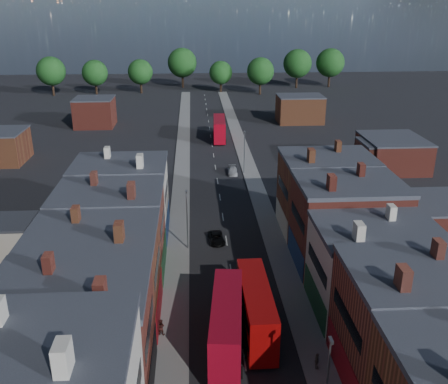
{
  "coord_description": "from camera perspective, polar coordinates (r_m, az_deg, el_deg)",
  "views": [
    {
      "loc": [
        -4.14,
        -28.47,
        30.33
      ],
      "look_at": [
        0.0,
        37.25,
        5.07
      ],
      "focal_mm": 40.0,
      "sensor_mm": 36.0,
      "label": 1
    }
  ],
  "objects": [
    {
      "name": "ped_3",
      "position": [
        46.74,
        10.56,
        -18.45
      ],
      "size": [
        0.56,
        0.98,
        1.57
      ],
      "primitive_type": "imported",
      "rotation": [
        0.0,
        0.0,
        1.41
      ],
      "color": "#5C574F",
      "rests_on": "pavement_east"
    },
    {
      "name": "lamp_post_3",
      "position": [
        92.58,
        2.34,
        4.9
      ],
      "size": [
        0.25,
        0.7,
        8.12
      ],
      "color": "slate",
      "rests_on": "ground"
    },
    {
      "name": "terrace_east",
      "position": [
        41.57,
        24.21,
        -16.86
      ],
      "size": [
        12.0,
        80.0,
        12.15
      ],
      "primitive_type": "cube",
      "color": "maroon",
      "rests_on": "ground"
    },
    {
      "name": "car_2",
      "position": [
        67.26,
        -0.86,
        -5.27
      ],
      "size": [
        2.23,
        4.28,
        1.15
      ],
      "primitive_type": "imported",
      "rotation": [
        0.0,
        0.0,
        0.08
      ],
      "color": "black",
      "rests_on": "ground"
    },
    {
      "name": "lamp_post_2",
      "position": [
        63.85,
        -4.26,
        -2.73
      ],
      "size": [
        0.25,
        0.7,
        8.12
      ],
      "color": "slate",
      "rests_on": "ground"
    },
    {
      "name": "pavement_west",
      "position": [
        84.14,
        -4.97,
        -0.18
      ],
      "size": [
        3.0,
        200.0,
        0.12
      ],
      "primitive_type": "cube",
      "color": "gray",
      "rests_on": "ground"
    },
    {
      "name": "bus_1",
      "position": [
        49.35,
        3.68,
        -13.13
      ],
      "size": [
        3.02,
        11.55,
        4.97
      ],
      "rotation": [
        0.0,
        0.0,
        0.01
      ],
      "color": "#A20909",
      "rests_on": "ground"
    },
    {
      "name": "ped_1",
      "position": [
        50.18,
        -7.23,
        -15.06
      ],
      "size": [
        0.89,
        0.64,
        1.64
      ],
      "primitive_type": "imported",
      "rotation": [
        0.0,
        0.0,
        2.87
      ],
      "color": "#3F1C19",
      "rests_on": "pavement_west"
    },
    {
      "name": "pavement_east",
      "position": [
        84.77,
        3.85,
        0.02
      ],
      "size": [
        3.0,
        200.0,
        0.12
      ],
      "primitive_type": "cube",
      "color": "gray",
      "rests_on": "ground"
    },
    {
      "name": "car_3",
      "position": [
        93.47,
        0.99,
        2.45
      ],
      "size": [
        1.85,
        4.24,
        1.21
      ],
      "primitive_type": "imported",
      "rotation": [
        0.0,
        0.0,
        -0.04
      ],
      "color": "silver",
      "rests_on": "ground"
    },
    {
      "name": "bus_2",
      "position": [
        116.49,
        -0.53,
        7.27
      ],
      "size": [
        3.29,
        11.7,
        5.01
      ],
      "rotation": [
        0.0,
        0.0,
        -0.04
      ],
      "color": "#9F0717",
      "rests_on": "ground"
    },
    {
      "name": "lamp_post_1",
      "position": [
        39.42,
        11.74,
        -20.08
      ],
      "size": [
        0.25,
        0.7,
        8.12
      ],
      "color": "slate",
      "rests_on": "ground"
    },
    {
      "name": "bus_0",
      "position": [
        47.1,
        0.3,
        -14.85
      ],
      "size": [
        3.86,
        12.02,
        5.1
      ],
      "rotation": [
        0.0,
        0.0,
        -0.1
      ],
      "color": "#A3091D",
      "rests_on": "ground"
    },
    {
      "name": "terrace_west",
      "position": [
        38.68,
        -18.56,
        -19.15
      ],
      "size": [
        12.0,
        80.0,
        12.15
      ],
      "primitive_type": "cube",
      "color": "maroon",
      "rests_on": "ground"
    }
  ]
}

